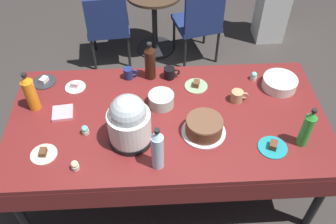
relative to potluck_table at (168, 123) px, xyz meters
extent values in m
plane|color=#383330|center=(0.00, 0.00, -0.69)|extent=(9.00, 9.00, 0.00)
cube|color=maroon|center=(0.00, 0.00, 0.04)|extent=(2.20, 1.10, 0.04)
cylinder|color=black|center=(-1.02, -0.47, -0.33)|extent=(0.06, 0.06, 0.71)
cylinder|color=black|center=(1.02, -0.47, -0.33)|extent=(0.06, 0.06, 0.71)
cylinder|color=black|center=(-1.02, 0.47, -0.33)|extent=(0.06, 0.06, 0.71)
cylinder|color=black|center=(1.02, 0.47, -0.33)|extent=(0.06, 0.06, 0.71)
cube|color=maroon|center=(0.00, -0.55, -0.07)|extent=(2.20, 0.01, 0.18)
cube|color=maroon|center=(0.00, 0.55, -0.07)|extent=(2.20, 0.01, 0.18)
cylinder|color=silver|center=(0.23, -0.16, 0.07)|extent=(0.29, 0.29, 0.01)
cylinder|color=brown|center=(0.23, -0.16, 0.12)|extent=(0.24, 0.24, 0.10)
cylinder|color=brown|center=(0.23, -0.16, 0.18)|extent=(0.24, 0.24, 0.01)
cylinder|color=black|center=(-0.25, -0.19, 0.08)|extent=(0.28, 0.28, 0.04)
cylinder|color=white|center=(-0.25, -0.19, 0.20)|extent=(0.27, 0.27, 0.20)
sphere|color=#B2BCC1|center=(-0.25, -0.19, 0.32)|extent=(0.23, 0.23, 0.23)
cylinder|color=#B2C6BC|center=(-0.04, 0.13, 0.11)|extent=(0.18, 0.18, 0.09)
cylinder|color=silver|center=(0.85, 0.27, 0.10)|extent=(0.25, 0.25, 0.08)
cylinder|color=#2D2D33|center=(-0.92, 0.42, 0.07)|extent=(0.18, 0.18, 0.01)
cube|color=white|center=(-0.92, 0.42, 0.09)|extent=(0.07, 0.07, 0.03)
cylinder|color=teal|center=(0.65, -0.31, 0.07)|extent=(0.19, 0.19, 0.01)
cube|color=brown|center=(0.65, -0.31, 0.09)|extent=(0.07, 0.08, 0.04)
cylinder|color=#8CA87F|center=(0.23, 0.31, 0.07)|extent=(0.17, 0.17, 0.01)
cube|color=brown|center=(0.23, 0.31, 0.09)|extent=(0.06, 0.07, 0.04)
cylinder|color=white|center=(-0.68, 0.34, 0.07)|extent=(0.15, 0.15, 0.01)
cube|color=beige|center=(-0.68, 0.34, 0.09)|extent=(0.06, 0.05, 0.04)
cylinder|color=beige|center=(-0.80, -0.28, 0.07)|extent=(0.17, 0.17, 0.01)
cube|color=brown|center=(-0.80, -0.28, 0.09)|extent=(0.04, 0.06, 0.04)
cylinder|color=beige|center=(0.68, 0.37, 0.08)|extent=(0.05, 0.05, 0.03)
sphere|color=#6BC6B2|center=(0.68, 0.37, 0.11)|extent=(0.05, 0.05, 0.05)
cylinder|color=beige|center=(-0.59, -0.40, 0.08)|extent=(0.05, 0.05, 0.03)
sphere|color=beige|center=(-0.59, -0.40, 0.11)|extent=(0.05, 0.05, 0.05)
cylinder|color=beige|center=(-0.56, -0.12, 0.08)|extent=(0.05, 0.05, 0.03)
sphere|color=#6BC6B2|center=(-0.56, -0.12, 0.11)|extent=(0.05, 0.05, 0.05)
cylinder|color=orange|center=(-0.94, 0.15, 0.18)|extent=(0.08, 0.08, 0.24)
cone|color=orange|center=(-0.94, 0.15, 0.33)|extent=(0.08, 0.08, 0.05)
cylinder|color=black|center=(-0.94, 0.15, 0.36)|extent=(0.04, 0.04, 0.02)
cylinder|color=#33190F|center=(-0.11, 0.44, 0.19)|extent=(0.08, 0.08, 0.25)
cone|color=#33190F|center=(-0.11, 0.44, 0.33)|extent=(0.07, 0.07, 0.05)
cylinder|color=black|center=(-0.11, 0.44, 0.37)|extent=(0.04, 0.04, 0.02)
cylinder|color=green|center=(0.85, -0.28, 0.18)|extent=(0.07, 0.07, 0.24)
cone|color=green|center=(0.85, -0.28, 0.33)|extent=(0.06, 0.06, 0.05)
cylinder|color=black|center=(0.85, -0.28, 0.36)|extent=(0.03, 0.03, 0.02)
cylinder|color=silver|center=(-0.08, -0.40, 0.19)|extent=(0.08, 0.08, 0.26)
cone|color=silver|center=(-0.08, -0.40, 0.35)|extent=(0.07, 0.07, 0.05)
cylinder|color=black|center=(-0.08, -0.40, 0.38)|extent=(0.03, 0.03, 0.02)
cylinder|color=tan|center=(0.50, 0.14, 0.10)|extent=(0.09, 0.09, 0.09)
torus|color=tan|center=(0.56, 0.14, 0.11)|extent=(0.06, 0.01, 0.06)
cylinder|color=navy|center=(-0.28, 0.43, 0.11)|extent=(0.07, 0.07, 0.09)
torus|color=navy|center=(-0.23, 0.43, 0.11)|extent=(0.06, 0.01, 0.06)
cylinder|color=black|center=(0.03, 0.42, 0.11)|extent=(0.08, 0.08, 0.09)
torus|color=black|center=(0.09, 0.42, 0.11)|extent=(0.06, 0.01, 0.06)
cylinder|color=olive|center=(-0.31, 0.10, 0.11)|extent=(0.08, 0.08, 0.10)
torus|color=olive|center=(-0.26, 0.10, 0.12)|extent=(0.06, 0.01, 0.06)
cube|color=pink|center=(-0.73, 0.07, 0.07)|extent=(0.15, 0.15, 0.02)
cube|color=navy|center=(-0.55, 1.69, -0.26)|extent=(0.48, 0.48, 0.05)
cube|color=navy|center=(-0.53, 1.49, -0.04)|extent=(0.42, 0.08, 0.40)
cylinder|color=black|center=(-0.38, 1.89, -0.49)|extent=(0.03, 0.03, 0.40)
cylinder|color=black|center=(-0.76, 1.86, -0.49)|extent=(0.03, 0.03, 0.40)
cylinder|color=black|center=(-0.34, 1.51, -0.49)|extent=(0.03, 0.03, 0.40)
cylinder|color=black|center=(-0.72, 1.48, -0.49)|extent=(0.03, 0.03, 0.40)
cube|color=navy|center=(0.40, 1.69, -0.26)|extent=(0.53, 0.53, 0.05)
cube|color=navy|center=(0.45, 1.49, -0.04)|extent=(0.42, 0.14, 0.40)
cylinder|color=black|center=(0.54, 1.92, -0.49)|extent=(0.04, 0.04, 0.40)
cylinder|color=black|center=(0.17, 1.82, -0.49)|extent=(0.04, 0.04, 0.40)
cylinder|color=black|center=(0.63, 1.55, -0.49)|extent=(0.04, 0.04, 0.40)
cylinder|color=black|center=(0.26, 1.45, -0.49)|extent=(0.04, 0.04, 0.40)
cylinder|color=black|center=(-0.05, 1.84, -0.33)|extent=(0.06, 0.06, 0.67)
cylinder|color=black|center=(-0.05, 1.84, -0.68)|extent=(0.44, 0.44, 0.02)
cube|color=silver|center=(1.32, 2.01, -0.24)|extent=(0.32, 0.32, 0.90)
camera|label=1|loc=(-0.09, -1.73, 1.90)|focal=38.94mm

